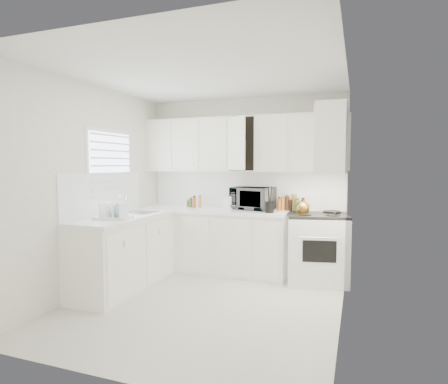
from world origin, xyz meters
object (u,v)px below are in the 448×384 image
at_px(tea_kettle, 302,207).
at_px(rice_cooker, 231,201).
at_px(microwave, 253,196).
at_px(dish_rack, 113,209).
at_px(stove, 317,239).
at_px(utensil_crock, 270,199).

relative_size(tea_kettle, rice_cooker, 1.04).
bearing_deg(microwave, dish_rack, -118.86).
xyz_separation_m(stove, tea_kettle, (-0.18, -0.16, 0.44)).
bearing_deg(microwave, rice_cooker, -163.34).
bearing_deg(dish_rack, microwave, 34.86).
xyz_separation_m(microwave, rice_cooker, (-0.33, -0.02, -0.09)).
distance_m(microwave, dish_rack, 2.00).
relative_size(utensil_crock, dish_rack, 0.91).
bearing_deg(dish_rack, rice_cooker, 42.35).
distance_m(tea_kettle, dish_rack, 2.42).
bearing_deg(rice_cooker, stove, -7.63).
bearing_deg(utensil_crock, dish_rack, -144.41).
height_order(stove, tea_kettle, stove).
bearing_deg(utensil_crock, tea_kettle, 2.04).
xyz_separation_m(microwave, utensil_crock, (0.32, -0.30, -0.01)).
bearing_deg(stove, utensil_crock, -175.67).
bearing_deg(tea_kettle, stove, 25.80).
distance_m(stove, rice_cooker, 1.36).
bearing_deg(microwave, stove, 5.32).
relative_size(rice_cooker, utensil_crock, 0.59).
distance_m(rice_cooker, utensil_crock, 0.72).
xyz_separation_m(tea_kettle, dish_rack, (-2.10, -1.20, 0.02)).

